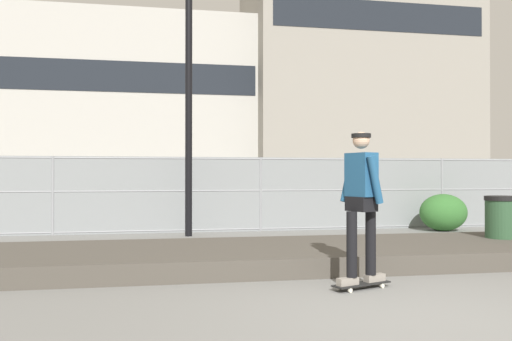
{
  "coord_description": "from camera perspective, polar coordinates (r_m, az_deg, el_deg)",
  "views": [
    {
      "loc": [
        -2.53,
        -4.77,
        1.4
      ],
      "look_at": [
        -0.58,
        5.7,
        1.5
      ],
      "focal_mm": 36.91,
      "sensor_mm": 36.0,
      "label": 1
    }
  ],
  "objects": [
    {
      "name": "gravel_berm",
      "position": [
        8.59,
        6.77,
        -8.95
      ],
      "size": [
        13.72,
        2.61,
        0.28
      ],
      "primitive_type": "cube",
      "color": "#4C473F",
      "rests_on": "ground_plane"
    },
    {
      "name": "library_building",
      "position": [
        48.99,
        -15.18,
        6.68
      ],
      "size": [
        25.95,
        10.41,
        15.01
      ],
      "color": "#B2AFA8",
      "rests_on": "ground_plane"
    },
    {
      "name": "chain_fence",
      "position": [
        13.18,
        0.52,
        -2.55
      ],
      "size": [
        19.85,
        0.06,
        1.85
      ],
      "color": "gray",
      "rests_on": "ground_plane"
    },
    {
      "name": "skateboard",
      "position": [
        6.75,
        11.35,
        -11.99
      ],
      "size": [
        0.82,
        0.46,
        0.07
      ],
      "color": "black",
      "rests_on": "ground_plane"
    },
    {
      "name": "skater",
      "position": [
        6.62,
        11.34,
        -2.74
      ],
      "size": [
        0.71,
        0.62,
        1.87
      ],
      "color": "gray",
      "rests_on": "skateboard"
    },
    {
      "name": "shrub_left",
      "position": [
        14.04,
        19.64,
        -4.31
      ],
      "size": [
        1.2,
        0.98,
        0.93
      ],
      "color": "#336B2D",
      "rests_on": "ground_plane"
    },
    {
      "name": "office_block",
      "position": [
        51.72,
        10.6,
        11.15
      ],
      "size": [
        20.12,
        12.39,
        23.67
      ],
      "color": "gray",
      "rests_on": "ground_plane"
    },
    {
      "name": "trash_bin",
      "position": [
        10.38,
        25.1,
        -5.34
      ],
      "size": [
        0.59,
        0.59,
        1.03
      ],
      "color": "#2D5133",
      "rests_on": "ground_plane"
    },
    {
      "name": "ground_plane",
      "position": [
        5.58,
        17.41,
        -15.05
      ],
      "size": [
        120.0,
        120.0,
        0.0
      ],
      "primitive_type": "plane",
      "color": "slate"
    },
    {
      "name": "street_lamp",
      "position": [
        12.54,
        -7.3,
        13.21
      ],
      "size": [
        0.44,
        0.44,
        7.07
      ],
      "color": "black",
      "rests_on": "ground_plane"
    },
    {
      "name": "parked_car_near",
      "position": [
        15.25,
        -13.58,
        -2.61
      ],
      "size": [
        4.41,
        1.97,
        1.66
      ],
      "color": "maroon",
      "rests_on": "ground_plane"
    },
    {
      "name": "parked_car_mid",
      "position": [
        16.32,
        10.78,
        -2.48
      ],
      "size": [
        4.49,
        2.13,
        1.66
      ],
      "color": "black",
      "rests_on": "ground_plane"
    }
  ]
}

